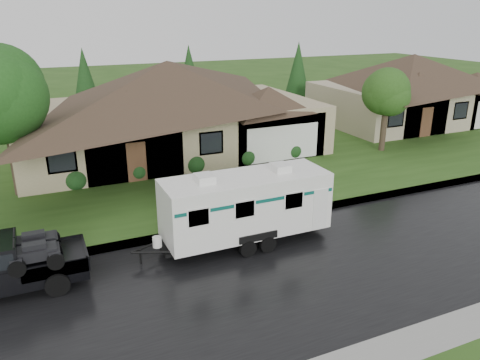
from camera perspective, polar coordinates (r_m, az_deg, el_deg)
ground at (r=17.55m, az=-1.82°, el=-9.17°), size 140.00×140.00×0.00m
road at (r=15.97m, az=0.98°, el=-12.33°), size 140.00×8.00×0.01m
curb at (r=19.39m, az=-4.36°, el=-6.02°), size 140.00×0.50×0.15m
lawn at (r=30.97m, az=-12.45°, el=3.51°), size 140.00×26.00×0.15m
house_main at (r=29.62m, az=-8.07°, el=10.04°), size 19.44×10.80×6.90m
house_neighbor at (r=40.36m, az=20.61°, el=11.16°), size 15.12×9.72×6.45m
tree_left_green at (r=24.01m, az=-26.89°, el=9.37°), size 4.25×4.25×7.03m
tree_right_green at (r=30.70m, az=17.50°, el=9.99°), size 3.15×3.15×5.21m
shrub_row at (r=26.00m, az=-5.55°, el=2.11°), size 13.60×1.00×1.00m
travel_trailer at (r=17.83m, az=0.71°, el=-2.95°), size 6.73×2.36×3.02m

